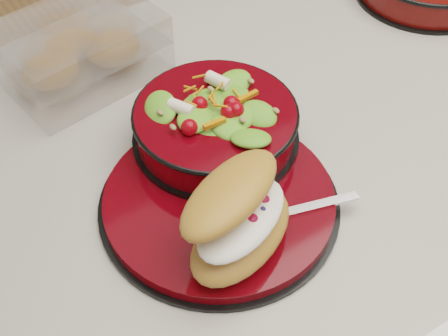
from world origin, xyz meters
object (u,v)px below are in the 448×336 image
salad_bowl (215,120)px  pastry_box (80,50)px  fork (291,212)px  croissant (238,217)px  dinner_plate (220,201)px  island_counter (267,287)px

salad_bowl → pastry_box: salad_bowl is taller
pastry_box → fork: bearing=-85.9°
pastry_box → croissant: bearing=-96.7°
fork → pastry_box: size_ratio=0.65×
dinner_plate → pastry_box: size_ratio=1.23×
salad_bowl → croissant: croissant is taller
salad_bowl → croissant: 0.17m
dinner_plate → pastry_box: (-0.03, 0.33, 0.03)m
salad_bowl → pastry_box: bearing=108.7°
salad_bowl → island_counter: bearing=-0.5°
fork → salad_bowl: bearing=19.1°
salad_bowl → fork: (0.01, -0.15, -0.03)m
dinner_plate → croissant: (-0.02, -0.07, 0.06)m
island_counter → fork: (-0.10, -0.15, 0.47)m
fork → pastry_box: pastry_box is taller
island_counter → dinner_plate: bearing=-151.9°
croissant → salad_bowl: bearing=43.4°
croissant → fork: (0.08, 0.00, -0.04)m
dinner_plate → salad_bowl: bearing=61.0°
salad_bowl → pastry_box: size_ratio=0.91×
dinner_plate → salad_bowl: size_ratio=1.35×
island_counter → croissant: croissant is taller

